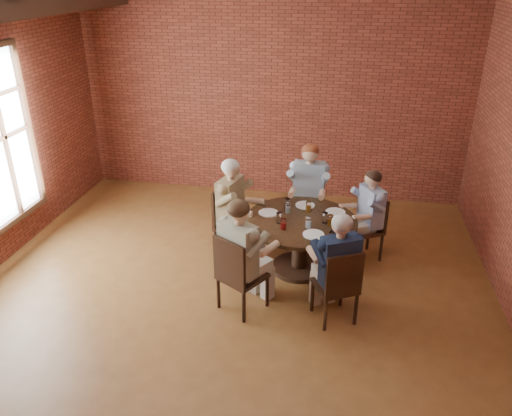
% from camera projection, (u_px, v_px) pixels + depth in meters
% --- Properties ---
extents(floor, '(7.00, 7.00, 0.00)m').
position_uv_depth(floor, '(226.00, 307.00, 5.97)').
color(floor, brown).
rests_on(floor, ground).
extents(ceiling, '(7.00, 7.00, 0.00)m').
position_uv_depth(ceiling, '(216.00, 0.00, 4.50)').
color(ceiling, silver).
rests_on(ceiling, wall_back).
extents(wall_back, '(7.00, 0.00, 7.00)m').
position_uv_depth(wall_back, '(271.00, 98.00, 8.34)').
color(wall_back, brown).
rests_on(wall_back, ground).
extents(dining_table, '(1.45, 1.45, 0.75)m').
position_uv_depth(dining_table, '(300.00, 235.00, 6.49)').
color(dining_table, black).
rests_on(dining_table, floor).
extents(chair_a, '(0.55, 0.55, 0.91)m').
position_uv_depth(chair_a, '(371.00, 224.00, 6.81)').
color(chair_a, black).
rests_on(chair_a, floor).
extents(diner_a, '(0.78, 0.74, 1.29)m').
position_uv_depth(diner_a, '(367.00, 216.00, 6.72)').
color(diner_a, '#375191').
rests_on(diner_a, floor).
extents(chair_b, '(0.47, 0.47, 0.98)m').
position_uv_depth(chair_b, '(308.00, 200.00, 7.45)').
color(chair_b, black).
rests_on(chair_b, floor).
extents(diner_b, '(0.59, 0.72, 1.42)m').
position_uv_depth(diner_b, '(308.00, 192.00, 7.28)').
color(diner_b, '#90A5B7').
rests_on(diner_b, floor).
extents(chair_c, '(0.56, 0.56, 0.98)m').
position_uv_depth(chair_c, '(229.00, 219.00, 6.90)').
color(chair_c, black).
rests_on(chair_c, floor).
extents(diner_c, '(0.83, 0.73, 1.40)m').
position_uv_depth(diner_c, '(234.00, 209.00, 6.78)').
color(diner_c, brown).
rests_on(diner_c, floor).
extents(chair_d, '(0.64, 0.64, 0.98)m').
position_uv_depth(chair_d, '(237.00, 273.00, 5.68)').
color(chair_d, black).
rests_on(chair_d, floor).
extents(diner_d, '(0.86, 0.91, 1.42)m').
position_uv_depth(diner_d, '(242.00, 256.00, 5.67)').
color(diner_d, beige).
rests_on(diner_d, floor).
extents(chair_e, '(0.58, 0.58, 0.94)m').
position_uv_depth(chair_e, '(339.00, 284.00, 5.50)').
color(chair_e, black).
rests_on(chair_e, floor).
extents(diner_e, '(0.77, 0.83, 1.34)m').
position_uv_depth(diner_e, '(336.00, 268.00, 5.50)').
color(diner_e, '#182543').
rests_on(diner_e, floor).
extents(plate_a, '(0.26, 0.26, 0.01)m').
position_uv_depth(plate_a, '(335.00, 212.00, 6.57)').
color(plate_a, white).
rests_on(plate_a, dining_table).
extents(plate_b, '(0.26, 0.26, 0.01)m').
position_uv_depth(plate_b, '(305.00, 205.00, 6.76)').
color(plate_b, white).
rests_on(plate_b, dining_table).
extents(plate_c, '(0.26, 0.26, 0.01)m').
position_uv_depth(plate_c, '(268.00, 213.00, 6.55)').
color(plate_c, white).
rests_on(plate_c, dining_table).
extents(plate_d, '(0.26, 0.26, 0.01)m').
position_uv_depth(plate_d, '(314.00, 235.00, 6.01)').
color(plate_d, white).
rests_on(plate_d, dining_table).
extents(glass_a, '(0.07, 0.07, 0.14)m').
position_uv_depth(glass_a, '(325.00, 218.00, 6.28)').
color(glass_a, white).
rests_on(glass_a, dining_table).
extents(glass_b, '(0.07, 0.07, 0.14)m').
position_uv_depth(glass_b, '(309.00, 207.00, 6.57)').
color(glass_b, white).
rests_on(glass_b, dining_table).
extents(glass_c, '(0.07, 0.07, 0.14)m').
position_uv_depth(glass_c, '(287.00, 204.00, 6.66)').
color(glass_c, white).
rests_on(glass_c, dining_table).
extents(glass_d, '(0.07, 0.07, 0.14)m').
position_uv_depth(glass_d, '(288.00, 208.00, 6.53)').
color(glass_d, white).
rests_on(glass_d, dining_table).
extents(glass_e, '(0.07, 0.07, 0.14)m').
position_uv_depth(glass_e, '(279.00, 218.00, 6.28)').
color(glass_e, white).
rests_on(glass_e, dining_table).
extents(glass_f, '(0.07, 0.07, 0.14)m').
position_uv_depth(glass_f, '(283.00, 224.00, 6.12)').
color(glass_f, white).
rests_on(glass_f, dining_table).
extents(glass_g, '(0.07, 0.07, 0.14)m').
position_uv_depth(glass_g, '(308.00, 223.00, 6.16)').
color(glass_g, white).
rests_on(glass_g, dining_table).
extents(glass_h, '(0.07, 0.07, 0.14)m').
position_uv_depth(glass_h, '(330.00, 220.00, 6.22)').
color(glass_h, white).
rests_on(glass_h, dining_table).
extents(smartphone, '(0.11, 0.15, 0.01)m').
position_uv_depth(smartphone, '(333.00, 231.00, 6.10)').
color(smartphone, black).
rests_on(smartphone, dining_table).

